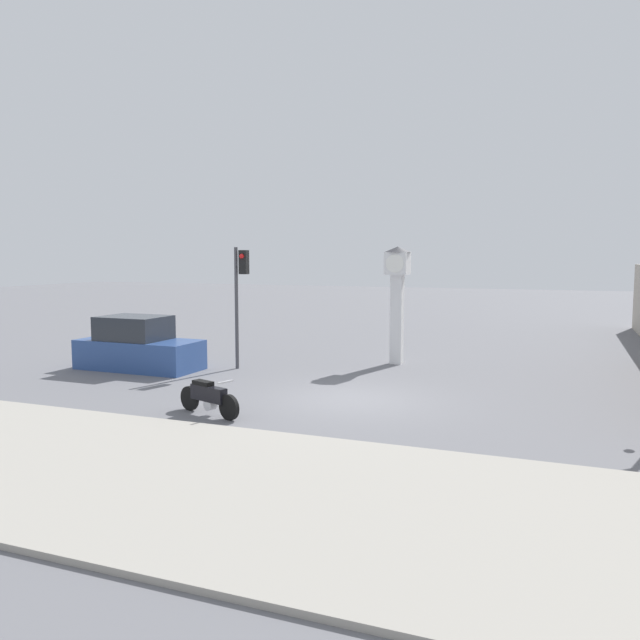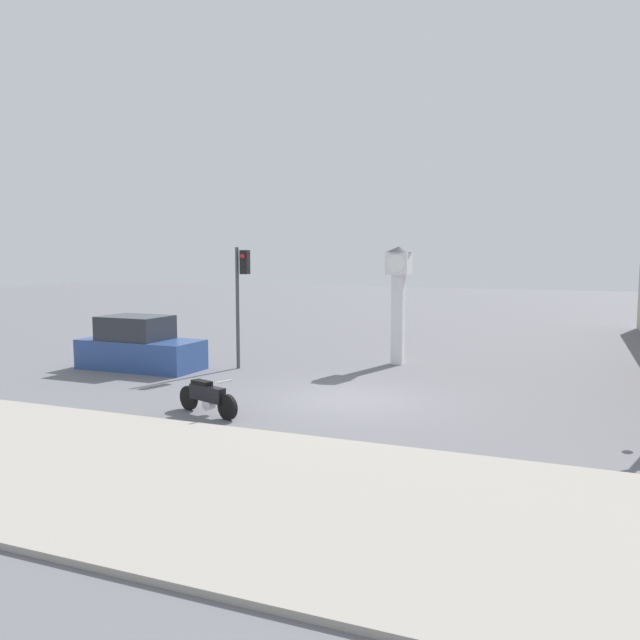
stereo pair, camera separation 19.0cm
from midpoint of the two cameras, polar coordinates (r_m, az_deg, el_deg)
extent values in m
plane|color=slate|center=(16.80, 2.54, -7.27)|extent=(120.00, 120.00, 0.00)
cube|color=#9E998E|center=(10.83, -9.55, -14.56)|extent=(36.00, 6.00, 0.10)
cylinder|color=black|center=(14.82, -8.68, -7.91)|extent=(0.61, 0.29, 0.61)
cylinder|color=black|center=(15.92, -12.16, -7.01)|extent=(0.61, 0.29, 0.61)
cube|color=black|center=(15.32, -10.50, -6.63)|extent=(1.13, 0.57, 0.37)
cube|color=black|center=(15.42, -11.00, -5.67)|extent=(0.61, 0.41, 0.10)
cylinder|color=silver|center=(15.33, -10.36, -7.59)|extent=(0.33, 0.28, 0.28)
cube|color=silver|center=(14.77, -9.00, -5.62)|extent=(0.20, 0.44, 0.04)
cube|color=white|center=(22.20, 6.80, 0.05)|extent=(0.41, 0.41, 3.17)
cube|color=white|center=(22.09, 6.86, 5.16)|extent=(0.78, 0.78, 0.78)
cylinder|color=white|center=(21.70, 6.59, 5.16)|extent=(0.63, 0.02, 0.63)
cone|color=#333338|center=(22.09, 6.88, 6.44)|extent=(0.94, 0.94, 0.20)
cylinder|color=#47474C|center=(21.25, -7.89, 1.06)|extent=(0.12, 0.12, 4.12)
cube|color=black|center=(21.03, -7.23, 5.27)|extent=(0.28, 0.24, 0.80)
sphere|color=red|center=(20.90, -7.44, 5.81)|extent=(0.16, 0.16, 0.16)
cube|color=#2D4C8C|center=(22.02, -16.41, -3.04)|extent=(4.23, 1.87, 1.00)
cube|color=#262B33|center=(22.02, -16.88, -0.69)|extent=(2.23, 1.69, 0.80)
camera|label=1|loc=(0.10, -90.30, -0.03)|focal=35.00mm
camera|label=2|loc=(0.10, 89.70, 0.03)|focal=35.00mm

